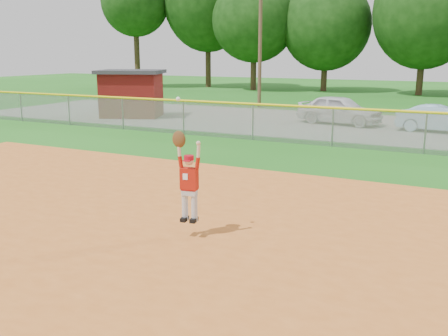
{
  "coord_description": "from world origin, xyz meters",
  "views": [
    {
      "loc": [
        4.7,
        -8.9,
        3.55
      ],
      "look_at": [
        0.0,
        0.58,
        1.1
      ],
      "focal_mm": 40.0,
      "sensor_mm": 36.0,
      "label": 1
    }
  ],
  "objects_px": {
    "car_white_a": "(340,110)",
    "utility_shed": "(132,93)",
    "car_blue": "(439,119)",
    "ballplayer": "(188,177)"
  },
  "relations": [
    {
      "from": "car_white_a",
      "to": "utility_shed",
      "type": "distance_m",
      "value": 11.44
    },
    {
      "from": "car_white_a",
      "to": "ballplayer",
      "type": "distance_m",
      "value": 17.19
    },
    {
      "from": "ballplayer",
      "to": "car_white_a",
      "type": "bearing_deg",
      "value": 94.04
    },
    {
      "from": "car_blue",
      "to": "utility_shed",
      "type": "relative_size",
      "value": 0.86
    },
    {
      "from": "car_blue",
      "to": "ballplayer",
      "type": "distance_m",
      "value": 16.89
    },
    {
      "from": "car_blue",
      "to": "utility_shed",
      "type": "xyz_separation_m",
      "value": [
        -15.91,
        -1.56,
        0.7
      ]
    },
    {
      "from": "car_blue",
      "to": "ballplayer",
      "type": "height_order",
      "value": "ballplayer"
    },
    {
      "from": "car_white_a",
      "to": "ballplayer",
      "type": "relative_size",
      "value": 1.77
    },
    {
      "from": "car_white_a",
      "to": "car_blue",
      "type": "relative_size",
      "value": 1.16
    },
    {
      "from": "car_white_a",
      "to": "utility_shed",
      "type": "xyz_separation_m",
      "value": [
        -11.21,
        -2.19,
        0.58
      ]
    }
  ]
}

